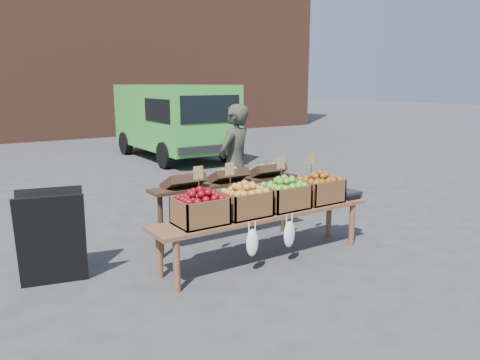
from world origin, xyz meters
TOP-DOWN VIEW (x-y plane):
  - ground at (0.00, 0.00)m, footprint 80.00×80.00m
  - delivery_van at (1.98, 7.14)m, footprint 2.05×4.37m
  - vendor at (0.09, 1.23)m, footprint 0.73×0.63m
  - chalkboard_sign at (-2.60, 0.44)m, footprint 0.70×0.49m
  - back_table at (-0.50, 0.50)m, footprint 2.10×0.44m
  - display_bench at (-0.46, -0.22)m, footprint 2.70×0.56m
  - crate_golden_apples at (-1.28, -0.22)m, footprint 0.50×0.40m
  - crate_russet_pears at (-0.73, -0.22)m, footprint 0.50×0.40m
  - crate_red_apples at (-0.18, -0.22)m, footprint 0.50×0.40m
  - crate_green_apples at (0.37, -0.22)m, footprint 0.50×0.40m
  - weighing_scale at (0.79, -0.22)m, footprint 0.34×0.30m

SIDE VIEW (x-z plane):
  - ground at x=0.00m, z-range 0.00..0.00m
  - display_bench at x=-0.46m, z-range 0.00..0.57m
  - chalkboard_sign at x=-2.60m, z-range 0.00..0.97m
  - back_table at x=-0.50m, z-range 0.00..1.04m
  - weighing_scale at x=0.79m, z-range 0.57..0.65m
  - crate_golden_apples at x=-1.28m, z-range 0.57..0.85m
  - crate_russet_pears at x=-0.73m, z-range 0.57..0.85m
  - crate_red_apples at x=-0.18m, z-range 0.57..0.85m
  - crate_green_apples at x=0.37m, z-range 0.57..0.85m
  - vendor at x=0.09m, z-range 0.00..1.70m
  - delivery_van at x=1.98m, z-range 0.00..1.95m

